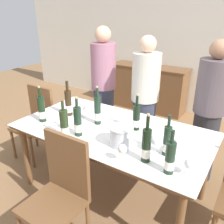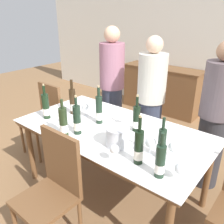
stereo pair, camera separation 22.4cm
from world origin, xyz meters
name	(u,v)px [view 1 (the left image)]	position (x,y,z in m)	size (l,w,h in m)	color
ground_plane	(112,190)	(0.00, 0.00, 0.00)	(12.00, 12.00, 0.00)	olive
back_wall	(196,37)	(0.00, 2.68, 1.40)	(8.00, 0.10, 2.80)	silver
sideboard_cabinet	(148,88)	(-0.72, 2.39, 0.43)	(1.51, 0.46, 0.85)	brown
dining_table	(112,135)	(0.00, 0.00, 0.69)	(1.89, 1.01, 0.76)	brown
ice_bucket	(121,136)	(0.23, -0.21, 0.85)	(0.21, 0.21, 0.17)	silver
wine_bottle_0	(136,118)	(0.20, 0.12, 0.88)	(0.07, 0.07, 0.36)	black
wine_bottle_1	(42,110)	(-0.70, -0.24, 0.89)	(0.07, 0.07, 0.38)	black
wine_bottle_2	(78,122)	(-0.19, -0.27, 0.89)	(0.07, 0.07, 0.38)	#1E3323
wine_bottle_3	(170,158)	(0.71, -0.34, 0.88)	(0.07, 0.07, 0.34)	#1E3323
wine_bottle_4	(64,125)	(-0.26, -0.38, 0.89)	(0.08, 0.08, 0.36)	#28381E
wine_bottle_5	(146,146)	(0.51, -0.31, 0.89)	(0.07, 0.07, 0.40)	black
wine_bottle_6	(98,111)	(-0.19, 0.02, 0.90)	(0.07, 0.07, 0.40)	#1E3323
wine_bottle_7	(167,141)	(0.60, -0.14, 0.88)	(0.06, 0.06, 0.35)	#1E3323
wine_bottle_8	(68,103)	(-0.58, 0.02, 0.90)	(0.07, 0.07, 0.39)	#332314
wine_glass_0	(178,144)	(0.67, -0.08, 0.85)	(0.08, 0.08, 0.14)	white
wine_glass_1	(82,109)	(-0.42, 0.06, 0.86)	(0.08, 0.08, 0.15)	white
wine_glass_2	(189,165)	(0.83, -0.30, 0.85)	(0.08, 0.08, 0.13)	white
wine_glass_3	(122,150)	(0.36, -0.41, 0.87)	(0.07, 0.07, 0.15)	white
wine_glass_4	(156,141)	(0.52, -0.16, 0.87)	(0.09, 0.09, 0.16)	white
chair_left_end	(36,118)	(-1.24, 0.09, 0.53)	(0.42, 0.42, 0.93)	brown
chair_near_front	(60,189)	(-0.01, -0.73, 0.55)	(0.42, 0.42, 0.98)	brown
person_host	(104,89)	(-0.66, 0.81, 0.83)	(0.33, 0.33, 1.65)	#383F56
person_guest_left	(144,103)	(-0.01, 0.74, 0.79)	(0.33, 0.33, 1.58)	#383F56
person_guest_right	(208,115)	(0.72, 0.78, 0.79)	(0.33, 0.33, 1.58)	#2D2D33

